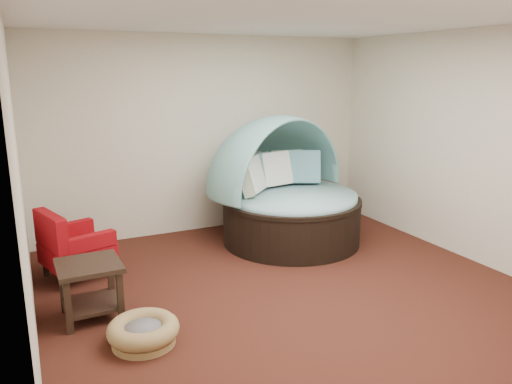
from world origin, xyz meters
name	(u,v)px	position (x,y,z in m)	size (l,w,h in m)	color
floor	(290,291)	(0.00, 0.00, 0.00)	(5.00, 5.00, 0.00)	#411912
wall_back	(208,135)	(0.00, 2.50, 1.40)	(5.00, 5.00, 0.00)	beige
wall_front	(509,235)	(0.00, -2.50, 1.40)	(5.00, 5.00, 0.00)	beige
wall_left	(20,187)	(-2.50, 0.00, 1.40)	(5.00, 5.00, 0.00)	beige
wall_right	(472,147)	(2.50, 0.00, 1.40)	(5.00, 5.00, 0.00)	beige
ceiling	(295,17)	(0.00, 0.00, 2.80)	(5.00, 5.00, 0.00)	white
canopy_daybed	(286,184)	(0.75, 1.51, 0.80)	(2.43, 2.39, 1.73)	black
pet_basket	(143,332)	(-1.66, -0.37, 0.11)	(0.70, 0.70, 0.22)	brown
red_armchair	(73,247)	(-2.05, 1.38, 0.37)	(0.86, 0.86, 0.81)	black
side_table	(90,282)	(-2.00, 0.32, 0.36)	(0.59, 0.59, 0.55)	black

